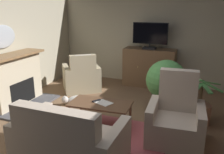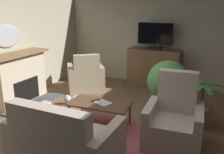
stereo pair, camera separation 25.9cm
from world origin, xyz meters
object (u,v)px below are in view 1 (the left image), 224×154
Objects in this scene: armchair_angled_to_table at (82,78)px; cat at (75,100)px; potted_plant_on_hearth_side at (166,81)px; armchair_near_window at (175,120)px; potted_plant_leafy_by_curtain at (199,111)px; fireplace at (16,81)px; wall_mirror_oval at (2,37)px; tv_cabinet at (149,68)px; sofa_floral at (69,143)px; television at (150,35)px; tv_remote at (96,101)px; coffee_table at (100,105)px; folded_newspaper at (104,103)px.

armchair_angled_to_table is 1.86× the size of cat.
armchair_angled_to_table is 2.44m from potted_plant_on_hearth_side.
potted_plant_leafy_by_curtain is (0.35, 0.83, -0.13)m from armchair_near_window.
wall_mirror_oval is at bearing 180.00° from fireplace.
sofa_floral is (-0.23, -3.88, -0.19)m from tv_cabinet.
tv_remote is at bearing -98.33° from television.
television is at bearing 31.42° from armchair_angled_to_table.
potted_plant_on_hearth_side is at bearing 66.20° from sofa_floral.
folded_newspaper reaches higher than coffee_table.
fireplace is 1.00× the size of sofa_floral.
television is 3.05m from armchair_near_window.
armchair_angled_to_table reaches higher than coffee_table.
television is 1.41× the size of cat.
potted_plant_leafy_by_curtain reaches higher than cat.
tv_cabinet is 2.10× the size of cat.
wall_mirror_oval is at bearing -171.96° from potted_plant_leafy_by_curtain.
tv_cabinet is at bearing 44.93° from fireplace.
tv_remote is at bearing -139.36° from potted_plant_on_hearth_side.
armchair_angled_to_table is 3.15m from armchair_near_window.
armchair_angled_to_table is 1.07× the size of armchair_near_window.
folded_newspaper is at bearing -154.04° from potted_plant_leafy_by_curtain.
armchair_near_window reaches higher than cat.
sofa_floral is (2.22, -1.44, -0.24)m from fireplace.
folded_newspaper is 0.26× the size of potted_plant_on_hearth_side.
fireplace is 5.06× the size of folded_newspaper.
tv_cabinet is 3.90m from sofa_floral.
potted_plant_leafy_by_curtain is at bearing 8.55° from fireplace.
wall_mirror_oval is 0.66× the size of potted_plant_on_hearth_side.
tv_cabinet is 2.67m from tv_remote.
wall_mirror_oval is at bearing -163.96° from folded_newspaper.
armchair_angled_to_table is at bearing 164.07° from potted_plant_on_hearth_side.
cat is at bearing 167.55° from folded_newspaper.
armchair_angled_to_table is at bearing 150.67° from folded_newspaper.
armchair_near_window is at bearing 0.05° from coffee_table.
coffee_table is 3.87× the size of folded_newspaper.
television reaches higher than sofa_floral.
armchair_near_window is (2.66, -1.67, 0.03)m from armchair_angled_to_table.
wall_mirror_oval is at bearing 176.25° from armchair_near_window.
wall_mirror_oval reaches higher than coffee_table.
television is 0.81× the size of coffee_table.
potted_plant_on_hearth_side is at bearing 165.40° from potted_plant_leafy_by_curtain.
television is at bearing 86.54° from sofa_floral.
armchair_angled_to_table is (-1.58, -1.02, -0.17)m from tv_cabinet.
folded_newspaper is 1.23m from sofa_floral.
armchair_near_window is at bearing -71.24° from potted_plant_on_hearth_side.
television reaches higher than tv_remote.
cat is at bearing -177.33° from potted_plant_leafy_by_curtain.
television is 0.62× the size of sofa_floral.
sofa_floral is (0.04, -1.19, -0.09)m from coffee_table.
television is at bearing 106.29° from folded_newspaper.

